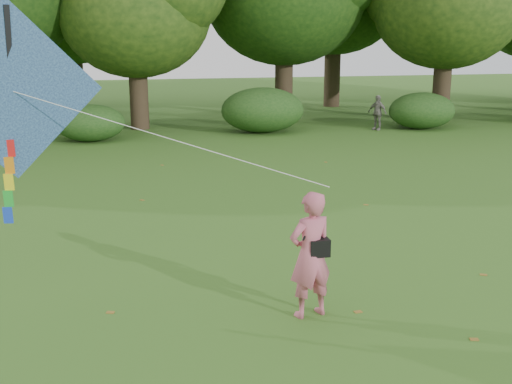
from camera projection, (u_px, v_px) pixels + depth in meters
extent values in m
plane|color=#265114|center=(336.00, 320.00, 9.48)|extent=(100.00, 100.00, 0.00)
imported|color=#BE596E|center=(310.00, 255.00, 9.40)|extent=(0.79, 0.63, 1.92)
imported|color=gray|center=(377.00, 113.00, 27.51)|extent=(0.82, 0.92, 1.50)
cube|color=black|center=(319.00, 247.00, 9.37)|extent=(0.30, 0.20, 0.26)
cylinder|color=black|center=(312.00, 224.00, 9.24)|extent=(0.33, 0.14, 0.47)
cube|color=#2665A8|center=(11.00, 91.00, 9.40)|extent=(2.58, 0.78, 2.67)
cube|color=black|center=(12.00, 91.00, 9.43)|extent=(0.19, 0.35, 2.44)
cylinder|color=white|center=(168.00, 138.00, 9.28)|extent=(4.42, 1.58, 1.32)
cube|color=red|center=(10.00, 148.00, 9.61)|extent=(0.14, 0.06, 0.26)
cube|color=orange|center=(9.00, 165.00, 9.66)|extent=(0.14, 0.06, 0.26)
cube|color=yellow|center=(9.00, 182.00, 9.72)|extent=(0.14, 0.06, 0.26)
cube|color=green|center=(8.00, 199.00, 9.78)|extent=(0.14, 0.06, 0.26)
cube|color=blue|center=(8.00, 215.00, 9.83)|extent=(0.14, 0.06, 0.26)
cylinder|color=#3A2D1E|center=(139.00, 93.00, 27.62)|extent=(0.80, 0.80, 3.15)
ellipsoid|color=#1E3F11|center=(135.00, 12.00, 26.81)|extent=(6.40, 6.40, 5.44)
cylinder|color=#3A2D1E|center=(284.00, 80.00, 30.91)|extent=(0.86, 0.86, 3.67)
cylinder|color=#3A2D1E|center=(442.00, 85.00, 30.03)|extent=(0.83, 0.83, 3.43)
ellipsoid|color=#1E3F11|center=(447.00, 5.00, 29.16)|extent=(6.80, 6.80, 5.78)
cylinder|color=#3A2D1E|center=(76.00, 78.00, 34.06)|extent=(0.84, 0.84, 3.50)
ellipsoid|color=#1E3F11|center=(71.00, 6.00, 33.16)|extent=(7.00, 7.00, 5.95)
cylinder|color=#3A2D1E|center=(332.00, 70.00, 35.97)|extent=(0.90, 0.90, 4.02)
ellipsoid|color=#264919|center=(90.00, 123.00, 24.67)|extent=(2.66, 2.09, 1.42)
ellipsoid|color=#264919|center=(263.00, 110.00, 26.83)|extent=(3.50, 2.75, 1.88)
ellipsoid|color=#264919|center=(422.00, 111.00, 27.85)|extent=(2.94, 2.31, 1.58)
cube|color=brown|center=(474.00, 339.00, 8.86)|extent=(0.14, 0.11, 0.01)
cube|color=brown|center=(326.00, 162.00, 20.87)|extent=(0.09, 0.13, 0.01)
cube|color=brown|center=(366.00, 205.00, 15.73)|extent=(0.14, 0.13, 0.01)
cube|color=brown|center=(142.00, 200.00, 16.17)|extent=(0.14, 0.14, 0.01)
cube|color=brown|center=(162.00, 165.00, 20.40)|extent=(0.12, 0.14, 0.01)
cube|color=brown|center=(483.00, 275.00, 11.21)|extent=(0.14, 0.13, 0.01)
cube|color=brown|center=(358.00, 312.00, 9.73)|extent=(0.13, 0.09, 0.01)
cube|color=brown|center=(110.00, 312.00, 9.71)|extent=(0.14, 0.11, 0.01)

